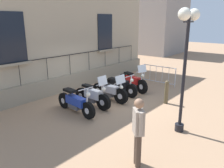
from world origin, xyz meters
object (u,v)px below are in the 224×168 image
motorcycle_red (133,81)px  motorcycle_blue (76,103)px  motorcycle_white (93,96)px  bollard (166,92)px  crowd_barrier (159,75)px  lamppost (186,47)px  motorcycle_black (119,86)px  motorcycle_silver (110,91)px  pedestrian_standing (138,129)px

motorcycle_red → motorcycle_blue: bearing=-89.9°
motorcycle_white → motorcycle_blue: bearing=-90.9°
motorcycle_red → bollard: (2.21, -0.67, 0.05)m
motorcycle_blue → bollard: size_ratio=2.12×
motorcycle_red → crowd_barrier: size_ratio=1.10×
motorcycle_red → lamppost: 5.09m
lamppost → motorcycle_blue: bearing=-162.6°
motorcycle_black → motorcycle_red: 1.03m
crowd_barrier → lamppost: bearing=-54.8°
motorcycle_silver → motorcycle_red: 1.93m
motorcycle_silver → pedestrian_standing: pedestrian_standing is taller
motorcycle_black → motorcycle_red: (0.08, 1.03, 0.02)m
motorcycle_black → motorcycle_blue: bearing=-88.4°
motorcycle_white → lamppost: (3.68, 0.25, 2.28)m
motorcycle_silver → bollard: 2.45m
lamppost → crowd_barrier: 5.91m
motorcycle_silver → motorcycle_blue: bearing=-93.1°
motorcycle_white → pedestrian_standing: bearing=-30.4°
motorcycle_silver → motorcycle_black: bearing=101.5°
motorcycle_silver → pedestrian_standing: (3.53, -3.13, 0.56)m
crowd_barrier → motorcycle_black: bearing=-101.8°
crowd_barrier → bollard: size_ratio=1.91×
motorcycle_silver → motorcycle_black: motorcycle_silver is taller
motorcycle_silver → motorcycle_red: size_ratio=0.93×
bollard → crowd_barrier: bearing=124.2°
motorcycle_red → lamppost: lamppost is taller
motorcycle_white → motorcycle_silver: size_ratio=0.99×
motorcycle_blue → motorcycle_silver: size_ratio=1.09×
motorcycle_red → pedestrian_standing: bearing=-54.3°
crowd_barrier → motorcycle_red: bearing=-106.0°
motorcycle_black → pedestrian_standing: (3.71, -4.03, 0.55)m
bollard → motorcycle_red: bearing=163.1°
motorcycle_blue → pedestrian_standing: (3.63, -1.21, 0.57)m
motorcycle_blue → motorcycle_white: bearing=89.1°
motorcycle_silver → bollard: bearing=31.0°
motorcycle_white → pedestrian_standing: size_ratio=1.13×
motorcycle_white → bollard: (2.19, 2.27, 0.08)m
crowd_barrier → motorcycle_white: bearing=-96.0°
motorcycle_white → motorcycle_black: (-0.09, 1.91, 0.01)m
motorcycle_white → motorcycle_red: (-0.02, 2.94, 0.03)m
motorcycle_silver → lamppost: bearing=-11.9°
motorcycle_blue → motorcycle_silver: 1.92m
motorcycle_blue → motorcycle_silver: motorcycle_silver is taller
crowd_barrier → pedestrian_standing: pedestrian_standing is taller
motorcycle_black → crowd_barrier: crowd_barrier is taller
motorcycle_blue → motorcycle_black: (-0.08, 2.82, 0.02)m
motorcycle_black → bollard: size_ratio=2.05×
lamppost → pedestrian_standing: size_ratio=2.18×
motorcycle_white → motorcycle_silver: (0.09, 1.01, -0.00)m
motorcycle_white → motorcycle_black: motorcycle_white is taller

